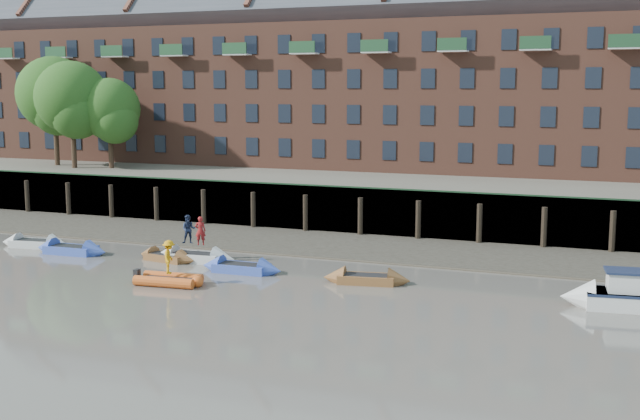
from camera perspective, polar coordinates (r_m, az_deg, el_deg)
The scene contains 18 objects.
ground at distance 35.82m, azimuth -11.37°, elevation -7.54°, with size 220.00×220.00×0.00m, color #666159.
foreshore at distance 51.45m, azimuth -0.56°, elevation -2.41°, with size 110.00×8.00×0.50m, color #3D382F.
mud_band at distance 48.37m, azimuth -2.05°, elevation -3.13°, with size 110.00×1.60×0.10m, color #4C4336.
river_wall at distance 55.21m, azimuth 1.12°, elevation 0.04°, with size 110.00×1.23×3.30m.
bank_terrace at distance 68.05m, azimuth 5.06°, elevation 1.65°, with size 110.00×28.00×3.20m, color #5E594D.
apartment_terrace at distance 68.56m, azimuth 5.42°, elevation 11.10°, with size 80.60×15.56×20.98m.
tree_cluster at distance 71.61m, azimuth -17.22°, elevation 7.59°, with size 11.76×7.74×9.40m.
rowboat_0 at distance 53.42m, azimuth -19.62°, elevation -2.25°, with size 4.73×1.95×1.33m.
rowboat_1 at distance 50.59m, azimuth -17.28°, elevation -2.71°, with size 4.86×1.61×1.40m.
rowboat_2 at distance 47.23m, azimuth -10.84°, elevation -3.31°, with size 4.17×1.83×1.17m.
rowboat_3 at distance 46.77m, azimuth -8.89°, elevation -3.32°, with size 5.03×1.81×1.43m.
rowboat_4 at distance 43.73m, azimuth -5.61°, elevation -4.12°, with size 4.67×1.48×1.35m.
rowboat_6 at distance 41.16m, azimuth 3.33°, elevation -4.92°, with size 4.65×2.07×1.30m.
rib_tender at distance 41.47m, azimuth -10.54°, elevation -4.90°, with size 3.57×1.94×0.61m.
motor_launch at distance 38.88m, azimuth 20.28°, elevation -5.73°, with size 5.71×2.48×2.28m.
person_rower_a at distance 46.39m, azimuth -8.50°, elevation -1.47°, with size 0.61×0.40×1.67m, color maroon.
person_rower_b at distance 46.95m, azimuth -9.32°, elevation -1.36°, with size 0.82×0.64×1.68m, color #19233F.
person_rib_crew at distance 41.33m, azimuth -10.68°, elevation -3.30°, with size 1.11×0.64×1.72m, color orange.
Camera 1 is at (18.70, -28.90, 9.91)m, focal length 45.00 mm.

